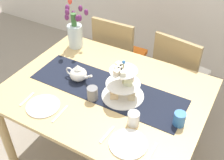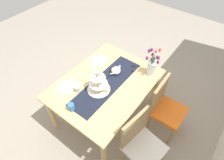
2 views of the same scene
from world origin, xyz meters
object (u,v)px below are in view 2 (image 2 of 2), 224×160
(chair_left, at_px, (165,106))
(knife_right, at_px, (59,94))
(mug_grey, at_px, (99,75))
(teapot, at_px, (116,70))
(dinner_plate_left, at_px, (98,61))
(fork_left, at_px, (104,56))
(fork_right, at_px, (75,81))
(tiered_cake_stand, at_px, (99,85))
(dinner_plate_right, at_px, (67,87))
(dining_table, at_px, (106,88))
(knife_left, at_px, (92,66))
(tulip_vase, at_px, (152,65))
(mug_white_text, at_px, (78,89))
(chair_right, at_px, (140,142))
(mug_orange, at_px, (71,107))

(chair_left, height_order, knife_right, chair_left)
(knife_right, bearing_deg, mug_grey, 156.80)
(teapot, height_order, dinner_plate_left, teapot)
(fork_left, height_order, knife_right, same)
(fork_right, xyz_separation_m, knife_right, (0.29, 0.00, 0.00))
(tiered_cake_stand, relative_size, teapot, 1.28)
(dinner_plate_left, relative_size, dinner_plate_right, 1.00)
(mug_grey, bearing_deg, fork_left, -149.65)
(dining_table, height_order, knife_left, knife_left)
(teapot, xyz_separation_m, fork_left, (-0.19, -0.36, -0.06))
(tulip_vase, distance_m, fork_right, 1.08)
(teapot, height_order, mug_white_text, teapot)
(chair_right, height_order, mug_orange, chair_right)
(tulip_vase, relative_size, dinner_plate_right, 1.84)
(teapot, bearing_deg, fork_right, -38.03)
(chair_right, bearing_deg, mug_grey, -111.19)
(chair_right, bearing_deg, mug_orange, -73.17)
(dining_table, bearing_deg, fork_right, -58.32)
(chair_left, bearing_deg, teapot, -84.29)
(chair_left, xyz_separation_m, mug_white_text, (0.64, -0.97, 0.28))
(teapot, distance_m, fork_right, 0.59)
(dining_table, xyz_separation_m, mug_white_text, (0.32, -0.20, 0.15))
(chair_left, height_order, mug_white_text, chair_left)
(teapot, distance_m, fork_left, 0.41)
(fork_left, bearing_deg, fork_right, 0.00)
(dining_table, relative_size, teapot, 6.03)
(tiered_cake_stand, bearing_deg, dinner_plate_left, -138.92)
(chair_right, distance_m, tiered_cake_stand, 0.86)
(chair_right, distance_m, dinner_plate_left, 1.30)
(teapot, distance_m, dinner_plate_right, 0.71)
(chair_right, xyz_separation_m, knife_right, (0.19, -1.13, 0.24))
(dining_table, xyz_separation_m, tulip_vase, (-0.54, 0.39, 0.25))
(knife_left, relative_size, fork_right, 1.13)
(knife_right, bearing_deg, chair_right, 99.61)
(fork_right, xyz_separation_m, mug_orange, (0.35, 0.30, 0.04))
(tulip_vase, relative_size, fork_right, 2.83)
(fork_left, xyz_separation_m, mug_orange, (1.00, 0.30, 0.04))
(tiered_cake_stand, bearing_deg, mug_orange, -8.73)
(dinner_plate_left, bearing_deg, chair_left, 91.72)
(chair_right, bearing_deg, fork_left, -123.35)
(tulip_vase, distance_m, knife_right, 1.30)
(fork_left, xyz_separation_m, fork_right, (0.65, 0.00, 0.00))
(teapot, relative_size, mug_grey, 2.51)
(dinner_plate_right, bearing_deg, chair_right, 92.38)
(chair_left, distance_m, mug_white_text, 1.20)
(tulip_vase, distance_m, fork_left, 0.77)
(tiered_cake_stand, height_order, teapot, tiered_cake_stand)
(chair_left, height_order, mug_grey, chair_left)
(tiered_cake_stand, distance_m, fork_left, 0.68)
(tulip_vase, distance_m, dinner_plate_right, 1.18)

